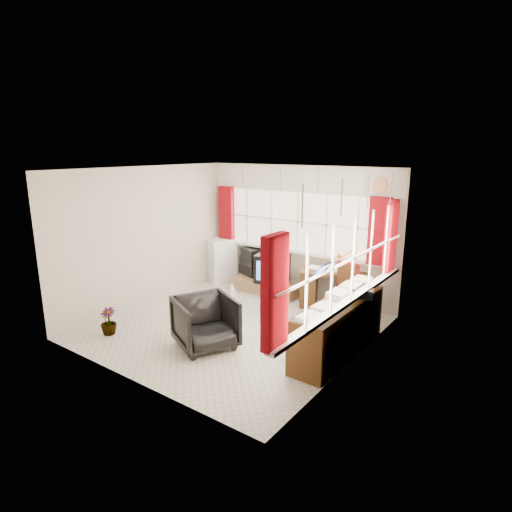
{
  "coord_description": "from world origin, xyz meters",
  "views": [
    {
      "loc": [
        4.04,
        -4.97,
        2.81
      ],
      "look_at": [
        0.05,
        0.55,
        1.08
      ],
      "focal_mm": 30.0,
      "sensor_mm": 36.0,
      "label": 1
    }
  ],
  "objects_px": {
    "desk_lamp": "(353,256)",
    "credenza": "(339,326)",
    "desk": "(334,287)",
    "task_chair": "(345,289)",
    "radiator": "(275,301)",
    "mini_fridge": "(221,260)",
    "tv_bench": "(266,286)",
    "crt_tv": "(273,268)",
    "office_chair": "(205,323)"
  },
  "relations": [
    {
      "from": "crt_tv",
      "to": "tv_bench",
      "type": "bearing_deg",
      "value": -170.61
    },
    {
      "from": "desk_lamp",
      "to": "credenza",
      "type": "xyz_separation_m",
      "value": [
        0.55,
        -1.7,
        -0.57
      ]
    },
    {
      "from": "desk",
      "to": "office_chair",
      "type": "distance_m",
      "value": 2.69
    },
    {
      "from": "credenza",
      "to": "mini_fridge",
      "type": "xyz_separation_m",
      "value": [
        -3.53,
        1.6,
        0.07
      ]
    },
    {
      "from": "desk",
      "to": "mini_fridge",
      "type": "height_order",
      "value": "mini_fridge"
    },
    {
      "from": "desk",
      "to": "tv_bench",
      "type": "relative_size",
      "value": 0.94
    },
    {
      "from": "radiator",
      "to": "credenza",
      "type": "bearing_deg",
      "value": -23.25
    },
    {
      "from": "mini_fridge",
      "to": "desk_lamp",
      "type": "bearing_deg",
      "value": 1.94
    },
    {
      "from": "desk",
      "to": "crt_tv",
      "type": "distance_m",
      "value": 1.31
    },
    {
      "from": "radiator",
      "to": "crt_tv",
      "type": "bearing_deg",
      "value": 125.67
    },
    {
      "from": "credenza",
      "to": "crt_tv",
      "type": "relative_size",
      "value": 2.75
    },
    {
      "from": "task_chair",
      "to": "radiator",
      "type": "relative_size",
      "value": 1.61
    },
    {
      "from": "crt_tv",
      "to": "mini_fridge",
      "type": "bearing_deg",
      "value": 177.67
    },
    {
      "from": "desk_lamp",
      "to": "mini_fridge",
      "type": "xyz_separation_m",
      "value": [
        -2.97,
        -0.1,
        -0.5
      ]
    },
    {
      "from": "credenza",
      "to": "crt_tv",
      "type": "height_order",
      "value": "credenza"
    },
    {
      "from": "radiator",
      "to": "desk",
      "type": "bearing_deg",
      "value": 55.88
    },
    {
      "from": "desk_lamp",
      "to": "radiator",
      "type": "relative_size",
      "value": 0.69
    },
    {
      "from": "desk_lamp",
      "to": "credenza",
      "type": "height_order",
      "value": "desk_lamp"
    },
    {
      "from": "desk",
      "to": "mini_fridge",
      "type": "bearing_deg",
      "value": -179.99
    },
    {
      "from": "radiator",
      "to": "credenza",
      "type": "height_order",
      "value": "credenza"
    },
    {
      "from": "tv_bench",
      "to": "office_chair",
      "type": "bearing_deg",
      "value": -75.16
    },
    {
      "from": "task_chair",
      "to": "crt_tv",
      "type": "bearing_deg",
      "value": 168.59
    },
    {
      "from": "office_chair",
      "to": "mini_fridge",
      "type": "xyz_separation_m",
      "value": [
        -1.91,
        2.58,
        0.09
      ]
    },
    {
      "from": "tv_bench",
      "to": "mini_fridge",
      "type": "xyz_separation_m",
      "value": [
        -1.25,
        0.08,
        0.34
      ]
    },
    {
      "from": "task_chair",
      "to": "mini_fridge",
      "type": "distance_m",
      "value": 3.08
    },
    {
      "from": "office_chair",
      "to": "credenza",
      "type": "distance_m",
      "value": 1.89
    },
    {
      "from": "desk_lamp",
      "to": "mini_fridge",
      "type": "bearing_deg",
      "value": -178.06
    },
    {
      "from": "credenza",
      "to": "office_chair",
      "type": "bearing_deg",
      "value": -148.86
    },
    {
      "from": "desk",
      "to": "credenza",
      "type": "bearing_deg",
      "value": -62.27
    },
    {
      "from": "desk",
      "to": "desk_lamp",
      "type": "distance_m",
      "value": 0.66
    },
    {
      "from": "radiator",
      "to": "task_chair",
      "type": "bearing_deg",
      "value": 28.96
    },
    {
      "from": "credenza",
      "to": "mini_fridge",
      "type": "bearing_deg",
      "value": 155.61
    },
    {
      "from": "desk_lamp",
      "to": "crt_tv",
      "type": "bearing_deg",
      "value": -174.34
    },
    {
      "from": "task_chair",
      "to": "crt_tv",
      "type": "distance_m",
      "value": 1.7
    },
    {
      "from": "office_chair",
      "to": "mini_fridge",
      "type": "relative_size",
      "value": 0.88
    },
    {
      "from": "tv_bench",
      "to": "mini_fridge",
      "type": "bearing_deg",
      "value": 176.35
    },
    {
      "from": "office_chair",
      "to": "mini_fridge",
      "type": "bearing_deg",
      "value": 62.38
    },
    {
      "from": "mini_fridge",
      "to": "desk",
      "type": "bearing_deg",
      "value": 0.01
    },
    {
      "from": "radiator",
      "to": "tv_bench",
      "type": "bearing_deg",
      "value": 131.84
    },
    {
      "from": "credenza",
      "to": "tv_bench",
      "type": "xyz_separation_m",
      "value": [
        -2.28,
        1.52,
        -0.27
      ]
    },
    {
      "from": "crt_tv",
      "to": "mini_fridge",
      "type": "height_order",
      "value": "mini_fridge"
    },
    {
      "from": "desk_lamp",
      "to": "credenza",
      "type": "bearing_deg",
      "value": -71.95
    },
    {
      "from": "desk_lamp",
      "to": "crt_tv",
      "type": "distance_m",
      "value": 1.65
    },
    {
      "from": "radiator",
      "to": "tv_bench",
      "type": "height_order",
      "value": "radiator"
    },
    {
      "from": "desk_lamp",
      "to": "desk",
      "type": "bearing_deg",
      "value": -160.77
    },
    {
      "from": "task_chair",
      "to": "radiator",
      "type": "distance_m",
      "value": 1.2
    },
    {
      "from": "desk",
      "to": "task_chair",
      "type": "relative_size",
      "value": 1.38
    },
    {
      "from": "desk_lamp",
      "to": "mini_fridge",
      "type": "relative_size",
      "value": 0.44
    },
    {
      "from": "radiator",
      "to": "office_chair",
      "type": "bearing_deg",
      "value": -94.45
    },
    {
      "from": "desk_lamp",
      "to": "office_chair",
      "type": "relative_size",
      "value": 0.5
    }
  ]
}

